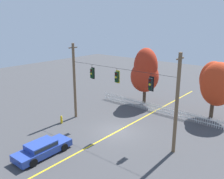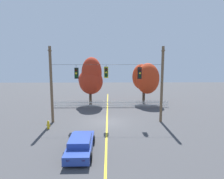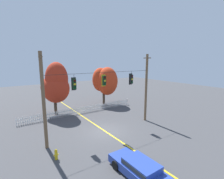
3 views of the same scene
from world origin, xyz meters
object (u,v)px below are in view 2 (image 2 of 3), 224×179
(traffic_signal_westbound_side, at_px, (76,73))
(traffic_signal_southbound_primary, at_px, (106,72))
(parked_car, at_px, (80,144))
(traffic_signal_eastbound_side, at_px, (140,73))
(autumn_maple_mid, at_px, (145,78))
(autumn_maple_near_fence, at_px, (91,78))
(fire_hydrant, at_px, (48,125))

(traffic_signal_westbound_side, relative_size, traffic_signal_southbound_primary, 1.06)
(traffic_signal_southbound_primary, bearing_deg, parked_car, -103.97)
(traffic_signal_southbound_primary, xyz_separation_m, traffic_signal_eastbound_side, (3.50, 0.00, -0.08))
(traffic_signal_southbound_primary, relative_size, traffic_signal_eastbound_side, 0.92)
(autumn_maple_mid, distance_m, parked_car, 18.28)
(traffic_signal_westbound_side, xyz_separation_m, autumn_maple_near_fence, (0.72, 8.48, -1.23))
(traffic_signal_westbound_side, relative_size, autumn_maple_near_fence, 0.21)
(autumn_maple_mid, bearing_deg, autumn_maple_near_fence, -174.81)
(traffic_signal_eastbound_side, bearing_deg, autumn_maple_mid, 75.74)
(traffic_signal_westbound_side, xyz_separation_m, parked_car, (1.34, -7.05, -4.62))
(traffic_signal_westbound_side, bearing_deg, autumn_maple_mid, 45.90)
(traffic_signal_westbound_side, height_order, fire_hydrant, traffic_signal_westbound_side)
(parked_car, height_order, fire_hydrant, parked_car)
(traffic_signal_southbound_primary, bearing_deg, fire_hydrant, -158.94)
(traffic_signal_westbound_side, bearing_deg, fire_hydrant, -139.00)
(autumn_maple_near_fence, height_order, fire_hydrant, autumn_maple_near_fence)
(autumn_maple_mid, bearing_deg, traffic_signal_southbound_primary, -122.37)
(traffic_signal_southbound_primary, xyz_separation_m, fire_hydrant, (-5.55, -2.14, -4.91))
(traffic_signal_southbound_primary, distance_m, traffic_signal_eastbound_side, 3.50)
(traffic_signal_westbound_side, bearing_deg, autumn_maple_near_fence, 85.14)
(autumn_maple_near_fence, xyz_separation_m, autumn_maple_mid, (8.22, 0.75, -0.05))
(fire_hydrant, bearing_deg, traffic_signal_westbound_side, 41.00)
(traffic_signal_southbound_primary, relative_size, fire_hydrant, 1.69)
(autumn_maple_near_fence, xyz_separation_m, parked_car, (0.62, -15.53, -3.39))
(autumn_maple_mid, xyz_separation_m, parked_car, (-7.60, -16.28, -3.34))
(traffic_signal_southbound_primary, relative_size, autumn_maple_mid, 0.22)
(traffic_signal_eastbound_side, bearing_deg, traffic_signal_westbound_side, -179.99)
(traffic_signal_southbound_primary, distance_m, fire_hydrant, 7.71)
(autumn_maple_near_fence, xyz_separation_m, fire_hydrant, (-3.18, -10.62, -3.59))
(traffic_signal_eastbound_side, relative_size, autumn_maple_mid, 0.24)
(fire_hydrant, bearing_deg, parked_car, -52.34)
(traffic_signal_westbound_side, height_order, parked_car, traffic_signal_westbound_side)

